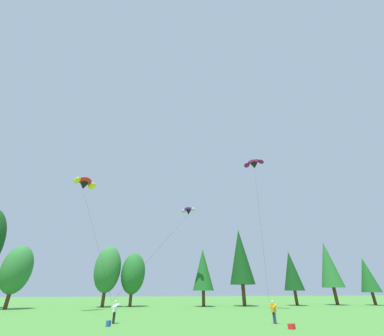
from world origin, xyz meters
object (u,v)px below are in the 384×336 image
(kite_flyer_mid, at_px, (273,310))
(parafoil_kite_far_purple, at_px, (188,211))
(parafoil_kite_high_red_yellow, at_px, (85,183))
(backpack, at_px, (108,323))
(picnic_cooler, at_px, (292,326))
(parafoil_kite_mid_magenta, at_px, (254,164))
(kite_flyer_near, at_px, (115,310))

(kite_flyer_mid, xyz_separation_m, parafoil_kite_far_purple, (-4.11, 19.89, 14.32))
(parafoil_kite_high_red_yellow, bearing_deg, parafoil_kite_far_purple, 20.08)
(backpack, bearing_deg, picnic_cooler, -81.43)
(parafoil_kite_high_red_yellow, relative_size, picnic_cooler, 31.16)
(parafoil_kite_mid_magenta, relative_size, backpack, 51.78)
(kite_flyer_near, relative_size, parafoil_kite_high_red_yellow, 0.10)
(kite_flyer_near, distance_m, picnic_cooler, 14.01)
(parafoil_kite_far_purple, relative_size, picnic_cooler, 36.19)
(kite_flyer_near, distance_m, parafoil_kite_mid_magenta, 29.40)
(kite_flyer_mid, xyz_separation_m, parafoil_kite_mid_magenta, (5.74, 11.67, 20.56))
(parafoil_kite_far_purple, height_order, picnic_cooler, parafoil_kite_far_purple)
(kite_flyer_near, bearing_deg, parafoil_kite_far_purple, 62.63)
(parafoil_kite_high_red_yellow, bearing_deg, backpack, -59.52)
(parafoil_kite_far_purple, bearing_deg, kite_flyer_mid, -78.32)
(backpack, bearing_deg, parafoil_kite_far_purple, -1.33)
(backpack, xyz_separation_m, picnic_cooler, (13.08, -3.70, -0.03))
(parafoil_kite_far_purple, bearing_deg, kite_flyer_near, -117.37)
(kite_flyer_near, relative_size, kite_flyer_mid, 1.00)
(kite_flyer_mid, relative_size, parafoil_kite_high_red_yellow, 0.10)
(parafoil_kite_mid_magenta, bearing_deg, kite_flyer_near, -153.95)
(parafoil_kite_high_red_yellow, distance_m, parafoil_kite_far_purple, 18.00)
(kite_flyer_near, bearing_deg, kite_flyer_mid, -10.55)
(kite_flyer_near, height_order, parafoil_kite_mid_magenta, parafoil_kite_mid_magenta)
(backpack, bearing_deg, parafoil_kite_mid_magenta, -35.81)
(kite_flyer_near, height_order, backpack, kite_flyer_near)
(kite_flyer_near, distance_m, parafoil_kite_far_purple, 24.30)
(kite_flyer_near, relative_size, parafoil_kite_far_purple, 0.09)
(backpack, height_order, picnic_cooler, backpack)
(parafoil_kite_mid_magenta, bearing_deg, kite_flyer_mid, -116.17)
(parafoil_kite_high_red_yellow, bearing_deg, parafoil_kite_mid_magenta, -4.40)
(picnic_cooler, bearing_deg, kite_flyer_near, 118.31)
(picnic_cooler, bearing_deg, parafoil_kite_far_purple, 60.66)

